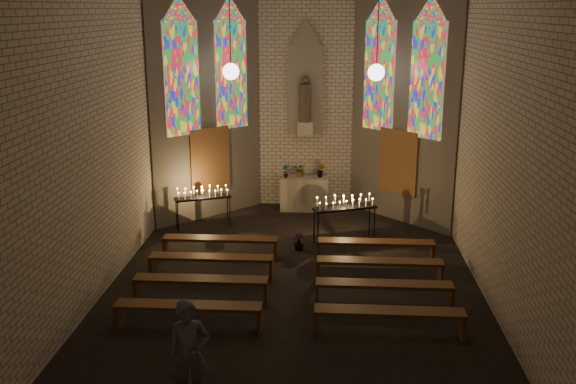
% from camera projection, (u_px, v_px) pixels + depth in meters
% --- Properties ---
extents(floor, '(12.00, 12.00, 0.00)m').
position_uv_depth(floor, '(294.00, 285.00, 13.95)').
color(floor, black).
rests_on(floor, ground).
extents(room, '(8.22, 12.43, 7.00)m').
position_uv_depth(room, '(302.00, 94.00, 16.16)').
color(room, beige).
rests_on(room, ground).
extents(altar, '(1.40, 0.60, 1.00)m').
position_uv_depth(altar, '(304.00, 194.00, 19.04)').
color(altar, beige).
rests_on(altar, ground).
extents(flower_vase_left, '(0.22, 0.16, 0.41)m').
position_uv_depth(flower_vase_left, '(285.00, 171.00, 18.80)').
color(flower_vase_left, '#4C723F').
rests_on(flower_vase_left, altar).
extents(flower_vase_center, '(0.44, 0.41, 0.41)m').
position_uv_depth(flower_vase_center, '(301.00, 170.00, 18.93)').
color(flower_vase_center, '#4C723F').
rests_on(flower_vase_center, altar).
extents(flower_vase_right, '(0.29, 0.26, 0.42)m').
position_uv_depth(flower_vase_right, '(321.00, 170.00, 18.84)').
color(flower_vase_right, '#4C723F').
rests_on(flower_vase_right, altar).
extents(aisle_flower_pot, '(0.29, 0.29, 0.43)m').
position_uv_depth(aisle_flower_pot, '(299.00, 242.00, 15.92)').
color(aisle_flower_pot, '#4C723F').
rests_on(aisle_flower_pot, ground).
extents(votive_stand_left, '(1.54, 0.90, 1.11)m').
position_uv_depth(votive_stand_left, '(203.00, 195.00, 17.31)').
color(votive_stand_left, black).
rests_on(votive_stand_left, ground).
extents(votive_stand_right, '(1.66, 0.93, 1.19)m').
position_uv_depth(votive_stand_right, '(345.00, 205.00, 16.20)').
color(votive_stand_right, black).
rests_on(votive_stand_right, ground).
extents(pew_left_0, '(2.74, 0.39, 0.53)m').
position_uv_depth(pew_left_0, '(220.00, 241.00, 15.37)').
color(pew_left_0, '#502F16').
rests_on(pew_left_0, ground).
extents(pew_right_0, '(2.74, 0.39, 0.53)m').
position_uv_depth(pew_right_0, '(376.00, 245.00, 15.14)').
color(pew_right_0, '#502F16').
rests_on(pew_right_0, ground).
extents(pew_left_1, '(2.74, 0.39, 0.53)m').
position_uv_depth(pew_left_1, '(211.00, 260.00, 14.22)').
color(pew_left_1, '#502F16').
rests_on(pew_left_1, ground).
extents(pew_right_1, '(2.74, 0.39, 0.53)m').
position_uv_depth(pew_right_1, '(380.00, 264.00, 13.99)').
color(pew_right_1, '#502F16').
rests_on(pew_right_1, ground).
extents(pew_left_2, '(2.74, 0.39, 0.53)m').
position_uv_depth(pew_left_2, '(201.00, 282.00, 13.06)').
color(pew_left_2, '#502F16').
rests_on(pew_left_2, ground).
extents(pew_right_2, '(2.74, 0.39, 0.53)m').
position_uv_depth(pew_right_2, '(384.00, 287.00, 12.84)').
color(pew_right_2, '#502F16').
rests_on(pew_right_2, ground).
extents(pew_left_3, '(2.74, 0.39, 0.53)m').
position_uv_depth(pew_left_3, '(188.00, 309.00, 11.91)').
color(pew_left_3, '#502F16').
rests_on(pew_left_3, ground).
extents(pew_right_3, '(2.74, 0.39, 0.53)m').
position_uv_depth(pew_right_3, '(389.00, 315.00, 11.69)').
color(pew_right_3, '#502F16').
rests_on(pew_right_3, ground).
extents(visitor, '(0.73, 0.59, 1.73)m').
position_uv_depth(visitor, '(189.00, 355.00, 9.50)').
color(visitor, '#4A4B54').
rests_on(visitor, ground).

